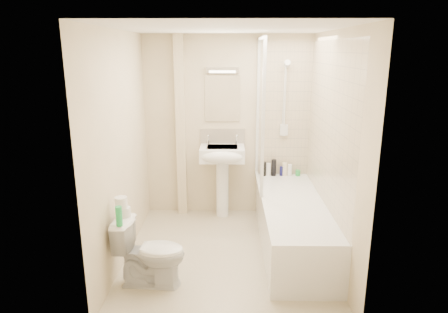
{
  "coord_description": "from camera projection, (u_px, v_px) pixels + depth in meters",
  "views": [
    {
      "loc": [
        0.03,
        -4.01,
        2.2
      ],
      "look_at": [
        -0.03,
        0.2,
        1.07
      ],
      "focal_mm": 32.0,
      "sensor_mm": 36.0,
      "label": 1
    }
  ],
  "objects": [
    {
      "name": "floor",
      "position": [
        227.0,
        254.0,
        4.44
      ],
      "size": [
        2.5,
        2.5,
        0.0
      ],
      "primitive_type": "plane",
      "color": "beige",
      "rests_on": "ground"
    },
    {
      "name": "bottle_white_a",
      "position": [
        268.0,
        169.0,
        5.39
      ],
      "size": [
        0.06,
        0.06,
        0.17
      ],
      "primitive_type": "cylinder",
      "color": "white",
      "rests_on": "bathtub"
    },
    {
      "name": "bottle_black_a",
      "position": [
        264.0,
        169.0,
        5.39
      ],
      "size": [
        0.06,
        0.06,
        0.19
      ],
      "primitive_type": "cylinder",
      "color": "black",
      "rests_on": "bathtub"
    },
    {
      "name": "wall_back",
      "position": [
        227.0,
        127.0,
        5.34
      ],
      "size": [
        2.2,
        0.02,
        2.4
      ],
      "primitive_type": "cube",
      "color": "beige",
      "rests_on": "ground"
    },
    {
      "name": "green_bottle",
      "position": [
        119.0,
        216.0,
        3.57
      ],
      "size": [
        0.06,
        0.06,
        0.18
      ],
      "primitive_type": "cylinder",
      "color": "green",
      "rests_on": "toilet"
    },
    {
      "name": "shower_screen",
      "position": [
        260.0,
        114.0,
        4.83
      ],
      "size": [
        0.04,
        0.92,
        1.8
      ],
      "color": "white",
      "rests_on": "bathtub"
    },
    {
      "name": "bottle_green",
      "position": [
        298.0,
        173.0,
        5.4
      ],
      "size": [
        0.06,
        0.06,
        0.08
      ],
      "primitive_type": "cylinder",
      "color": "green",
      "rests_on": "bathtub"
    },
    {
      "name": "bottle_black_b",
      "position": [
        274.0,
        168.0,
        5.38
      ],
      "size": [
        0.07,
        0.07,
        0.22
      ],
      "primitive_type": "cylinder",
      "color": "black",
      "rests_on": "bathtub"
    },
    {
      "name": "shower_fixture",
      "position": [
        285.0,
        102.0,
        5.18
      ],
      "size": [
        0.1,
        0.16,
        0.99
      ],
      "color": "silver",
      "rests_on": "wall_back"
    },
    {
      "name": "toilet_roll_lower",
      "position": [
        125.0,
        212.0,
        3.78
      ],
      "size": [
        0.11,
        0.11,
        0.09
      ],
      "primitive_type": "cylinder",
      "color": "white",
      "rests_on": "toilet"
    },
    {
      "name": "tile_back",
      "position": [
        284.0,
        111.0,
        5.26
      ],
      "size": [
        0.7,
        0.01,
        1.75
      ],
      "primitive_type": "cube",
      "color": "beige",
      "rests_on": "wall_back"
    },
    {
      "name": "mirror",
      "position": [
        223.0,
        99.0,
        5.23
      ],
      "size": [
        0.46,
        0.01,
        0.6
      ],
      "primitive_type": "cube",
      "color": "white",
      "rests_on": "wall_back"
    },
    {
      "name": "bottle_cream",
      "position": [
        285.0,
        169.0,
        5.39
      ],
      "size": [
        0.07,
        0.07,
        0.18
      ],
      "primitive_type": "cylinder",
      "color": "beige",
      "rests_on": "bathtub"
    },
    {
      "name": "pipe_boxing",
      "position": [
        181.0,
        128.0,
        5.29
      ],
      "size": [
        0.12,
        0.12,
        2.4
      ],
      "primitive_type": "cube",
      "color": "beige",
      "rests_on": "ground"
    },
    {
      "name": "wall_right",
      "position": [
        333.0,
        150.0,
        4.12
      ],
      "size": [
        0.02,
        2.5,
        2.4
      ],
      "primitive_type": "cube",
      "color": "beige",
      "rests_on": "ground"
    },
    {
      "name": "toilet",
      "position": [
        151.0,
        252.0,
        3.8
      ],
      "size": [
        0.47,
        0.71,
        0.67
      ],
      "primitive_type": "imported",
      "rotation": [
        0.0,
        0.0,
        1.5
      ],
      "color": "white",
      "rests_on": "ground"
    },
    {
      "name": "bottle_white_b",
      "position": [
        290.0,
        170.0,
        5.39
      ],
      "size": [
        0.06,
        0.06,
        0.16
      ],
      "primitive_type": "cylinder",
      "color": "white",
      "rests_on": "bathtub"
    },
    {
      "name": "strip_light",
      "position": [
        222.0,
        70.0,
        5.11
      ],
      "size": [
        0.42,
        0.07,
        0.07
      ],
      "primitive_type": "cube",
      "color": "silver",
      "rests_on": "wall_back"
    },
    {
      "name": "toilet_roll_upper",
      "position": [
        121.0,
        203.0,
        3.73
      ],
      "size": [
        0.12,
        0.12,
        0.11
      ],
      "primitive_type": "cylinder",
      "color": "white",
      "rests_on": "toilet_roll_lower"
    },
    {
      "name": "bathtub",
      "position": [
        292.0,
        223.0,
        4.55
      ],
      "size": [
        0.7,
        2.1,
        0.55
      ],
      "color": "white",
      "rests_on": "ground"
    },
    {
      "name": "wall_left",
      "position": [
        121.0,
        149.0,
        4.15
      ],
      "size": [
        0.02,
        2.5,
        2.4
      ],
      "primitive_type": "cube",
      "color": "beige",
      "rests_on": "ground"
    },
    {
      "name": "splashback",
      "position": [
        223.0,
        140.0,
        5.37
      ],
      "size": [
        0.6,
        0.02,
        0.3
      ],
      "primitive_type": "cube",
      "color": "beige",
      "rests_on": "wall_back"
    },
    {
      "name": "tile_right",
      "position": [
        329.0,
        125.0,
        4.25
      ],
      "size": [
        0.01,
        2.1,
        1.75
      ],
      "primitive_type": "cube",
      "color": "beige",
      "rests_on": "wall_right"
    },
    {
      "name": "ceiling",
      "position": [
        227.0,
        28.0,
        3.82
      ],
      "size": [
        2.2,
        2.5,
        0.02
      ],
      "primitive_type": "cube",
      "color": "white",
      "rests_on": "wall_back"
    },
    {
      "name": "bottle_blue",
      "position": [
        281.0,
        171.0,
        5.39
      ],
      "size": [
        0.05,
        0.05,
        0.13
      ],
      "primitive_type": "cylinder",
      "color": "#121351",
      "rests_on": "bathtub"
    },
    {
      "name": "pedestal_sink",
      "position": [
        222.0,
        162.0,
        5.22
      ],
      "size": [
        0.58,
        0.51,
        1.11
      ],
      "color": "white",
      "rests_on": "ground"
    }
  ]
}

